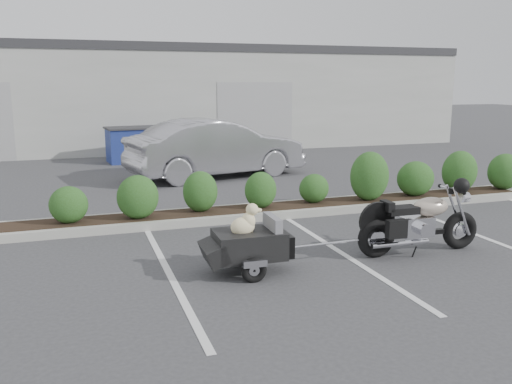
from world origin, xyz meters
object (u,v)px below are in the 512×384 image
object	(u,v)px
sedan	(216,148)
dumpster	(134,144)
pet_trailer	(248,243)
motorcycle	(420,223)

from	to	relation	value
sedan	dumpster	distance (m)	4.16
pet_trailer	sedan	size ratio (longest dim) A/B	0.34
motorcycle	sedan	xyz separation A→B (m)	(-1.23, 7.68, 0.33)
motorcycle	dumpster	xyz separation A→B (m)	(-3.10, 11.40, 0.10)
pet_trailer	sedan	distance (m)	7.82
sedan	motorcycle	bearing A→B (deg)	177.21
motorcycle	pet_trailer	xyz separation A→B (m)	(-2.78, 0.02, -0.06)
pet_trailer	dumpster	xyz separation A→B (m)	(-0.32, 11.37, 0.16)
sedan	dumpster	world-z (taller)	sedan
sedan	dumpster	size ratio (longest dim) A/B	2.63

